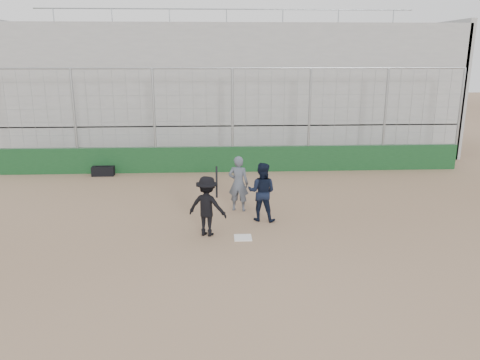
{
  "coord_description": "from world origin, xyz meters",
  "views": [
    {
      "loc": [
        -0.65,
        -11.04,
        4.52
      ],
      "look_at": [
        0.0,
        1.4,
        1.15
      ],
      "focal_mm": 35.0,
      "sensor_mm": 36.0,
      "label": 1
    }
  ],
  "objects_px": {
    "catcher_crouched": "(262,201)",
    "umpire": "(238,186)",
    "batter_at_plate": "(207,206)",
    "equipment_bag": "(103,171)"
  },
  "relations": [
    {
      "from": "batter_at_plate",
      "to": "catcher_crouched",
      "type": "distance_m",
      "value": 1.8
    },
    {
      "from": "catcher_crouched",
      "to": "umpire",
      "type": "height_order",
      "value": "umpire"
    },
    {
      "from": "catcher_crouched",
      "to": "equipment_bag",
      "type": "xyz_separation_m",
      "value": [
        -5.58,
        5.31,
        -0.38
      ]
    },
    {
      "from": "umpire",
      "to": "equipment_bag",
      "type": "height_order",
      "value": "umpire"
    },
    {
      "from": "batter_at_plate",
      "to": "equipment_bag",
      "type": "xyz_separation_m",
      "value": [
        -4.09,
        6.3,
        -0.6
      ]
    },
    {
      "from": "catcher_crouched",
      "to": "umpire",
      "type": "bearing_deg",
      "value": 123.04
    },
    {
      "from": "umpire",
      "to": "batter_at_plate",
      "type": "bearing_deg",
      "value": 79.95
    },
    {
      "from": "equipment_bag",
      "to": "catcher_crouched",
      "type": "bearing_deg",
      "value": -43.59
    },
    {
      "from": "batter_at_plate",
      "to": "umpire",
      "type": "distance_m",
      "value": 2.11
    },
    {
      "from": "catcher_crouched",
      "to": "equipment_bag",
      "type": "relative_size",
      "value": 1.34
    }
  ]
}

